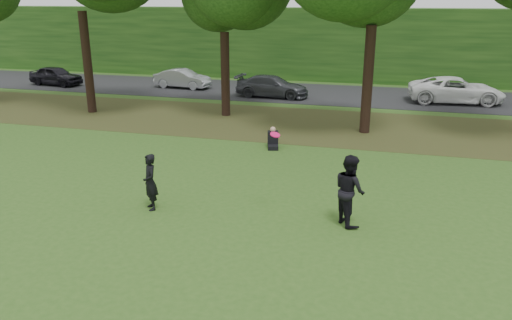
{
  "coord_description": "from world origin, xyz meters",
  "views": [
    {
      "loc": [
        4.93,
        -9.68,
        5.75
      ],
      "look_at": [
        1.41,
        3.4,
        1.3
      ],
      "focal_mm": 35.0,
      "sensor_mm": 36.0,
      "label": 1
    }
  ],
  "objects": [
    {
      "name": "ground",
      "position": [
        0.0,
        0.0,
        0.0
      ],
      "size": [
        120.0,
        120.0,
        0.0
      ],
      "primitive_type": "plane",
      "color": "#2D5219",
      "rests_on": "ground"
    },
    {
      "name": "street",
      "position": [
        0.0,
        21.0,
        0.01
      ],
      "size": [
        70.0,
        7.0,
        0.02
      ],
      "primitive_type": "cube",
      "color": "black",
      "rests_on": "ground"
    },
    {
      "name": "frisbee",
      "position": [
        2.11,
        2.76,
        2.27
      ],
      "size": [
        0.35,
        0.36,
        0.14
      ],
      "color": "#F11464",
      "rests_on": "ground"
    },
    {
      "name": "far_hedge",
      "position": [
        0.0,
        27.0,
        2.5
      ],
      "size": [
        70.0,
        3.0,
        5.0
      ],
      "primitive_type": "cube",
      "color": "#163D11",
      "rests_on": "ground"
    },
    {
      "name": "player_left",
      "position": [
        -1.33,
        2.16,
        0.81
      ],
      "size": [
        0.68,
        0.7,
        1.62
      ],
      "primitive_type": "imported",
      "rotation": [
        0.0,
        0.0,
        -0.88
      ],
      "color": "black",
      "rests_on": "ground"
    },
    {
      "name": "player_right",
      "position": [
        4.14,
        2.65,
        0.95
      ],
      "size": [
        1.11,
        1.17,
        1.9
      ],
      "primitive_type": "imported",
      "rotation": [
        0.0,
        0.0,
        2.16
      ],
      "color": "black",
      "rests_on": "ground"
    },
    {
      "name": "seated_person",
      "position": [
        0.61,
        8.98,
        0.31
      ],
      "size": [
        0.59,
        0.81,
        0.83
      ],
      "rotation": [
        0.0,
        0.0,
        0.27
      ],
      "color": "black",
      "rests_on": "ground"
    },
    {
      "name": "parked_cars",
      "position": [
        1.72,
        19.84,
        0.69
      ],
      "size": [
        35.39,
        3.42,
        1.43
      ],
      "color": "black",
      "rests_on": "street"
    },
    {
      "name": "leaf_litter",
      "position": [
        0.0,
        13.0,
        0.01
      ],
      "size": [
        60.0,
        7.0,
        0.01
      ],
      "primitive_type": "cube",
      "color": "#49311A",
      "rests_on": "ground"
    }
  ]
}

